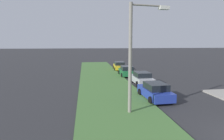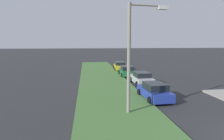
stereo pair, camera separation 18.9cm
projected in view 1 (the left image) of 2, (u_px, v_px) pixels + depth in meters
grass_median at (110, 94)px, 19.18m from camera, size 60.00×6.00×0.12m
parked_car_blue at (155, 91)px, 17.48m from camera, size 4.39×2.19×1.47m
parked_car_silver at (142, 78)px, 23.71m from camera, size 4.34×2.10×1.47m
parked_car_green at (127, 71)px, 29.58m from camera, size 4.34×2.10×1.47m
parked_car_yellow at (119, 66)px, 35.83m from camera, size 4.39×2.20×1.47m
streetlight at (135, 50)px, 13.52m from camera, size 0.68×2.87×7.50m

